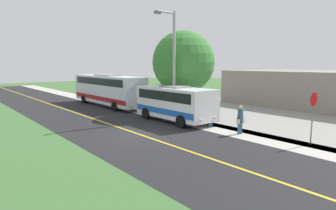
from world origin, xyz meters
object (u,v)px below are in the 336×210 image
(transit_bus_rear, at_px, (108,89))
(stop_sign, at_px, (313,109))
(street_light_pole, at_px, (173,61))
(pedestrian_with_bags, at_px, (240,119))
(pedestrian_waiting, at_px, (211,114))
(shuttle_bus_front, at_px, (175,102))
(tree_curbside, at_px, (183,62))

(transit_bus_rear, relative_size, stop_sign, 4.07)
(stop_sign, bearing_deg, street_light_pole, -83.31)
(pedestrian_with_bags, bearing_deg, pedestrian_waiting, -92.00)
(shuttle_bus_front, bearing_deg, tree_curbside, -142.00)
(transit_bus_rear, distance_m, street_light_pole, 10.65)
(transit_bus_rear, bearing_deg, pedestrian_with_bags, 91.89)
(stop_sign, distance_m, street_light_pole, 10.78)
(tree_curbside, bearing_deg, transit_bus_rear, -71.37)
(shuttle_bus_front, xyz_separation_m, pedestrian_waiting, (-0.58, 3.20, -0.55))
(transit_bus_rear, distance_m, pedestrian_with_bags, 16.73)
(shuttle_bus_front, bearing_deg, pedestrian_waiting, 100.31)
(stop_sign, bearing_deg, transit_bus_rear, -85.49)
(shuttle_bus_front, relative_size, transit_bus_rear, 0.60)
(tree_curbside, bearing_deg, pedestrian_with_bags, 73.49)
(pedestrian_with_bags, xyz_separation_m, stop_sign, (-1.08, 3.95, 0.98))
(stop_sign, xyz_separation_m, tree_curbside, (-1.30, -11.97, 2.57))
(tree_curbside, bearing_deg, street_light_pole, 32.16)
(pedestrian_with_bags, bearing_deg, street_light_pole, -88.74)
(stop_sign, xyz_separation_m, street_light_pole, (1.22, -10.38, 2.64))
(stop_sign, relative_size, street_light_pole, 0.34)
(pedestrian_waiting, xyz_separation_m, stop_sign, (-0.99, 6.53, 1.01))
(pedestrian_with_bags, height_order, pedestrian_waiting, pedestrian_with_bags)
(shuttle_bus_front, xyz_separation_m, stop_sign, (-1.57, 9.73, 0.46))
(shuttle_bus_front, xyz_separation_m, pedestrian_with_bags, (-0.49, 5.77, -0.52))
(pedestrian_waiting, bearing_deg, street_light_pole, -86.55)
(pedestrian_with_bags, distance_m, tree_curbside, 9.08)
(stop_sign, bearing_deg, tree_curbside, -96.20)
(street_light_pole, bearing_deg, pedestrian_waiting, 93.45)
(pedestrian_with_bags, xyz_separation_m, tree_curbside, (-2.38, -8.01, 3.55))
(street_light_pole, bearing_deg, tree_curbside, -147.84)
(shuttle_bus_front, relative_size, tree_curbside, 0.96)
(transit_bus_rear, height_order, pedestrian_waiting, transit_bus_rear)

